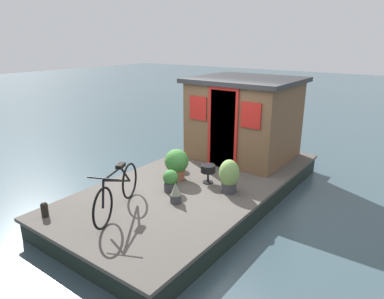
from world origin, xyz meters
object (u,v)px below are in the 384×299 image
potted_plant_mint (171,180)px  mooring_bollard (44,209)px  potted_plant_thyme (229,176)px  potted_plant_ivy (176,193)px  charcoal_grill (208,170)px  houseboat_cabin (244,118)px  potted_plant_sage (177,160)px  bicycle (117,191)px  potted_plant_fern (177,163)px

potted_plant_mint → mooring_bollard: 2.18m
potted_plant_mint → potted_plant_thyme: size_ratio=0.66×
potted_plant_ivy → charcoal_grill: charcoal_grill is taller
houseboat_cabin → potted_plant_thyme: houseboat_cabin is taller
potted_plant_thyme → potted_plant_ivy: bearing=150.6°
potted_plant_sage → charcoal_grill: bearing=-104.8°
bicycle → potted_plant_thyme: 2.03m
bicycle → potted_plant_thyme: bicycle is taller
houseboat_cabin → bicycle: (-3.72, 0.30, -0.58)m
bicycle → mooring_bollard: bearing=135.3°
houseboat_cabin → charcoal_grill: (-1.86, -0.23, -0.67)m
bicycle → potted_plant_sage: size_ratio=4.12×
houseboat_cabin → mooring_bollard: (-4.54, 1.11, -0.81)m
potted_plant_mint → potted_plant_sage: size_ratio=1.10×
mooring_bollard → potted_plant_ivy: bearing=-40.3°
potted_plant_thyme → mooring_bollard: 3.17m
potted_plant_sage → bicycle: bearing=-168.1°
potted_plant_ivy → potted_plant_sage: bearing=37.7°
charcoal_grill → potted_plant_mint: bearing=154.9°
bicycle → charcoal_grill: (1.85, -0.54, -0.09)m
potted_plant_sage → houseboat_cabin: bearing=-24.9°
potted_plant_mint → mooring_bollard: (-1.94, 1.00, -0.08)m
potted_plant_mint → potted_plant_ivy: bearing=-129.9°
potted_plant_mint → charcoal_grill: size_ratio=1.12×
potted_plant_sage → mooring_bollard: potted_plant_sage is taller
bicycle → potted_plant_mint: bearing=-9.7°
houseboat_cabin → potted_plant_sage: bearing=155.1°
potted_plant_mint → charcoal_grill: potted_plant_mint is taller
houseboat_cabin → charcoal_grill: size_ratio=6.34×
potted_plant_thyme → potted_plant_fern: size_ratio=1.00×
houseboat_cabin → potted_plant_sage: 1.93m
bicycle → mooring_bollard: bicycle is taller
potted_plant_fern → charcoal_grill: potted_plant_fern is taller
charcoal_grill → potted_plant_sage: bearing=75.2°
houseboat_cabin → mooring_bollard: houseboat_cabin is taller
houseboat_cabin → potted_plant_ivy: bearing=-174.8°
charcoal_grill → bicycle: bearing=163.9°
potted_plant_sage → charcoal_grill: potted_plant_sage is taller
houseboat_cabin → potted_plant_ivy: 3.02m
houseboat_cabin → potted_plant_sage: size_ratio=6.19×
potted_plant_ivy → charcoal_grill: 1.05m
houseboat_cabin → potted_plant_thyme: 2.23m
charcoal_grill → mooring_bollard: (-2.67, 1.35, -0.14)m
potted_plant_sage → potted_plant_thyme: bearing=-104.3°
charcoal_grill → mooring_bollard: 3.00m
houseboat_cabin → potted_plant_fern: bearing=169.7°
potted_plant_sage → mooring_bollard: (-2.93, 0.37, -0.05)m
houseboat_cabin → bicycle: 3.77m
potted_plant_fern → potted_plant_sage: bearing=37.7°
houseboat_cabin → potted_plant_mint: houseboat_cabin is taller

